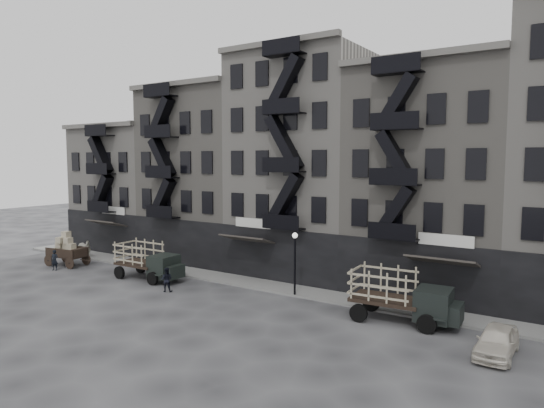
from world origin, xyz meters
The scene contains 14 objects.
ground centered at (0.00, 0.00, 0.00)m, with size 140.00×140.00×0.00m, color #38383A.
sidewalk centered at (0.00, 3.75, 0.07)m, with size 55.00×2.50×0.15m, color slate.
building_west centered at (-20.00, 9.83, 6.00)m, with size 10.00×11.35×13.20m.
building_midwest centered at (-10.00, 9.83, 7.50)m, with size 10.00×11.35×16.20m.
building_center centered at (0.00, 9.82, 8.50)m, with size 10.00×11.35×18.20m.
building_mideast centered at (10.00, 9.83, 7.50)m, with size 10.00×11.35×16.20m.
lamp_post centered at (3.00, 2.60, 2.78)m, with size 0.36×0.36×4.28m.
horse centered at (-19.49, 2.60, 0.89)m, with size 0.96×2.11×1.78m, color #B9B7A9.
wagon centered at (-18.10, 0.01, 1.66)m, with size 3.66×2.30×2.90m.
stake_truck_west centered at (-8.66, 0.52, 1.61)m, with size 5.67×2.45×2.82m.
stake_truck_east centered at (10.51, 1.54, 1.70)m, with size 6.06×2.80×2.97m.
car_east centered at (15.72, -0.48, 0.68)m, with size 1.61×3.99×1.36m, color beige.
pedestrian_west centered at (-17.29, -1.63, 0.84)m, with size 0.61×0.40×1.68m, color black.
pedestrian_mid centered at (-4.98, -1.17, 0.84)m, with size 0.82×0.64×1.69m, color black.
Camera 1 is at (18.95, -24.38, 9.11)m, focal length 32.00 mm.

